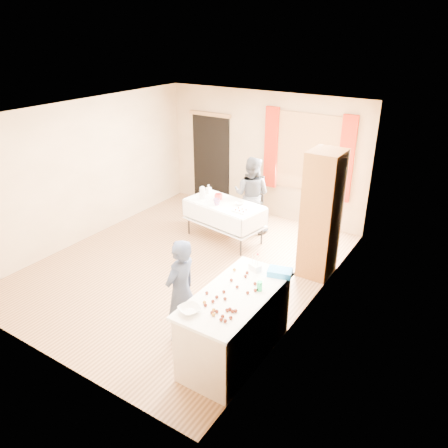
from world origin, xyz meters
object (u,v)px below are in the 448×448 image
Objects in this scene: girl at (181,291)px; party_table at (224,218)px; cabinet at (321,215)px; woman at (251,195)px; chair at (251,210)px; counter at (236,324)px.

party_table is at bearing -155.45° from girl.
woman is at bearing 153.92° from cabinet.
cabinet is at bearing 146.01° from woman.
party_table is at bearing 173.53° from cabinet.
chair is at bearing 94.74° from party_table.
cabinet is at bearing 2.82° from party_table.
counter is at bearing 99.65° from girl.
counter is 3.98m from chair.
cabinet is 1.38× the size of woman.
cabinet reaches higher than counter.
woman reaches higher than counter.
party_table is (-1.86, 2.66, -0.01)m from counter.
chair is at bearing -161.49° from girl.
girl is (1.11, -2.75, 0.27)m from party_table.
girl is (1.04, -3.64, 0.41)m from chair.
chair is 0.67× the size of woman.
girl reaches higher than counter.
cabinet is at bearing -36.37° from chair.
party_table is at bearing -100.44° from chair.
girl is at bearing -58.78° from party_table.
cabinet reaches higher than party_table.
woman reaches higher than girl.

